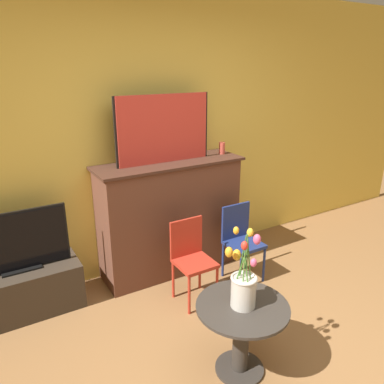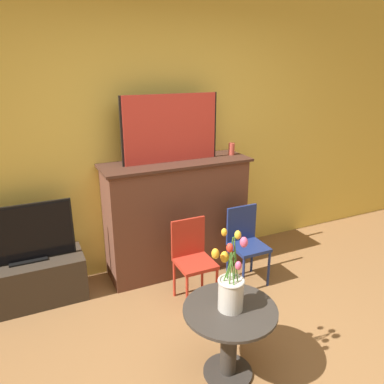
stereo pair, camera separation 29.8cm
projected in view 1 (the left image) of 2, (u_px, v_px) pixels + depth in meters
wall_back at (144, 136)px, 3.58m from camera, size 8.00×0.06×2.70m
fireplace_mantel at (170, 216)px, 3.69m from camera, size 1.44×0.47×1.13m
painting at (164, 129)px, 3.40m from camera, size 0.94×0.03×0.62m
mantel_candle at (222, 148)px, 3.79m from camera, size 0.06×0.06×0.12m
tv_stand at (25, 291)px, 3.14m from camera, size 0.90×0.40×0.40m
tv_monitor at (17, 243)px, 3.00m from camera, size 0.80×0.12×0.51m
chair_red at (191, 255)px, 3.26m from camera, size 0.32×0.32×0.73m
chair_blue at (240, 237)px, 3.60m from camera, size 0.32×0.32×0.73m
side_table at (241, 329)px, 2.48m from camera, size 0.61×0.61×0.53m
vase_tulips at (243, 285)px, 2.37m from camera, size 0.21×0.23×0.53m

